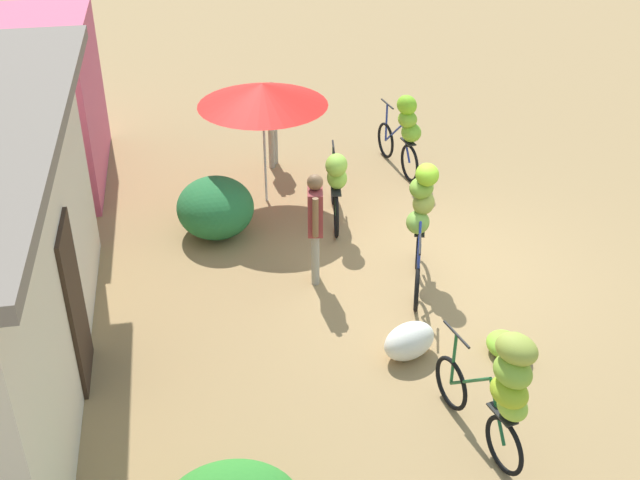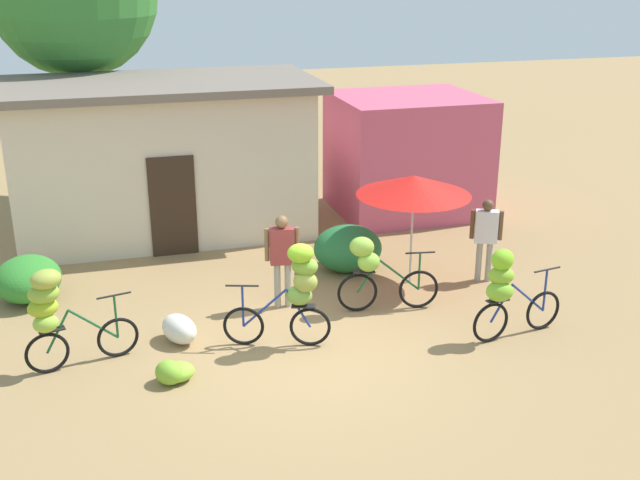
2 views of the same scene
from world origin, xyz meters
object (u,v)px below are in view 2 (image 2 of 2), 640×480
Objects in this scene: bicycle_near_pile at (296,287)px; person_vendor at (486,232)px; building_low at (164,157)px; produce_sack at (179,329)px; bicycle_leftmost at (54,309)px; person_bystander at (282,252)px; market_umbrella at (414,185)px; bicycle_center_loaded at (374,268)px; banana_pile_on_ground at (173,372)px; shop_pink at (407,154)px; bicycle_by_shop at (506,287)px.

bicycle_near_pile reaches higher than person_vendor.
produce_sack is at bearing -93.73° from building_low.
bicycle_leftmost reaches higher than produce_sack.
bicycle_leftmost is 0.99× the size of person_bystander.
bicycle_leftmost is at bearing 176.75° from bicycle_near_pile.
bicycle_near_pile is (1.36, -5.91, -0.65)m from building_low.
bicycle_near_pile is 1.08× the size of person_vendor.
building_low is at bearing 140.19° from person_vendor.
bicycle_near_pile is at bearing -158.78° from person_vendor.
market_umbrella is at bearing 34.92° from bicycle_near_pile.
building_low is at bearing 119.93° from bicycle_center_loaded.
bicycle_near_pile is at bearing -150.87° from bicycle_center_loaded.
bicycle_near_pile reaches higher than person_bystander.
bicycle_leftmost is 1.89m from banana_pile_on_ground.
bicycle_near_pile is at bearing -3.25° from bicycle_leftmost.
bicycle_leftmost is at bearing -143.19° from shop_pink.
market_umbrella reaches higher than person_vendor.
market_umbrella is at bearing 42.17° from bicycle_center_loaded.
bicycle_center_loaded is at bearing 7.58° from bicycle_leftmost.
produce_sack is at bearing 79.40° from banana_pile_on_ground.
building_low is 2.01× the size of shop_pink.
banana_pile_on_ground is (-0.57, -6.49, -1.48)m from building_low.
produce_sack is (-3.25, -0.25, -0.55)m from bicycle_center_loaded.
shop_pink is 1.87× the size of bicycle_center_loaded.
bicycle_center_loaded reaches higher than produce_sack.
bicycle_center_loaded is (5.00, 0.67, -0.20)m from bicycle_leftmost.
bicycle_by_shop is at bearing -11.94° from bicycle_near_pile.
shop_pink is 1.94× the size of bicycle_by_shop.
bicycle_leftmost is at bearing -172.42° from bicycle_center_loaded.
produce_sack is (-1.71, 0.61, -0.76)m from bicycle_near_pile.
person_vendor reaches higher than bicycle_by_shop.
bicycle_near_pile is 1.97m from produce_sack.
bicycle_center_loaded is 1.55m from person_bystander.
bicycle_near_pile is 1.44m from person_bystander.
bicycle_near_pile is at bearing -125.08° from shop_pink.
produce_sack is 5.74m from person_vendor.
produce_sack is at bearing 165.28° from bicycle_by_shop.
shop_pink is 7.17m from bicycle_near_pile.
person_bystander is (1.83, 0.82, 0.77)m from produce_sack.
market_umbrella is 1.77m from bicycle_center_loaded.
bicycle_by_shop is at bearing -43.97° from bicycle_center_loaded.
bicycle_center_loaded is at bearing -164.48° from person_vendor.
person_vendor is at bearing 9.19° from produce_sack.
shop_pink reaches higher than bicycle_center_loaded.
person_vendor is at bearing -39.81° from building_low.
bicycle_center_loaded is (-2.57, -5.00, -0.56)m from shop_pink.
bicycle_center_loaded is 1.10× the size of person_vendor.
person_bystander is at bearing -171.23° from market_umbrella.
bicycle_center_loaded is at bearing 136.03° from bicycle_by_shop.
building_low is 6.90m from person_vendor.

